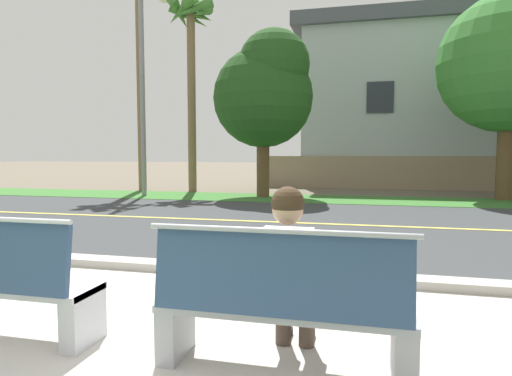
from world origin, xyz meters
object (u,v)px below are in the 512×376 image
(seated_person_white, at_px, (290,269))
(palm_tree_tall, at_px, (191,34))
(bench_right, at_px, (281,309))
(streetlamp, at_px, (144,72))
(shade_tree_far_left, at_px, (266,90))

(seated_person_white, height_order, palm_tree_tall, palm_tree_tall)
(bench_right, relative_size, seated_person_white, 1.36)
(seated_person_white, bearing_deg, streetlamp, 121.90)
(bench_right, distance_m, streetlamp, 13.82)
(streetlamp, height_order, shade_tree_far_left, streetlamp)
(bench_right, relative_size, palm_tree_tall, 0.22)
(bench_right, height_order, streetlamp, streetlamp)
(streetlamp, height_order, palm_tree_tall, streetlamp)
(streetlamp, bearing_deg, palm_tree_tall, 66.32)
(bench_right, bearing_deg, seated_person_white, 80.90)
(shade_tree_far_left, bearing_deg, palm_tree_tall, 154.55)
(shade_tree_far_left, relative_size, palm_tree_tall, 0.74)
(shade_tree_far_left, distance_m, palm_tree_tall, 4.44)
(bench_right, bearing_deg, shade_tree_far_left, 102.77)
(bench_right, bearing_deg, streetlamp, 121.42)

